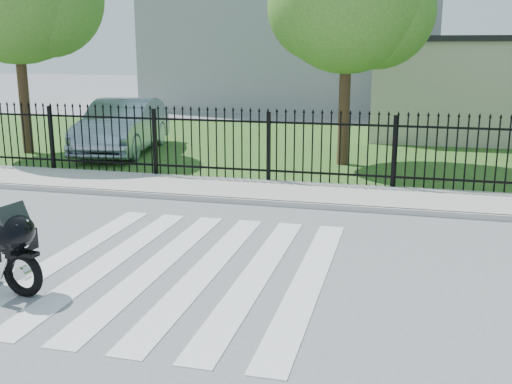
# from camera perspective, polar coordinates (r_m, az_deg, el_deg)

# --- Properties ---
(ground) EXTENTS (120.00, 120.00, 0.00)m
(ground) POSITION_cam_1_polar(r_m,az_deg,el_deg) (9.37, -7.21, -7.23)
(ground) COLOR slate
(ground) RESTS_ON ground
(crosswalk) EXTENTS (5.00, 5.50, 0.01)m
(crosswalk) POSITION_cam_1_polar(r_m,az_deg,el_deg) (9.37, -7.21, -7.20)
(crosswalk) COLOR silver
(crosswalk) RESTS_ON ground
(sidewalk) EXTENTS (40.00, 2.00, 0.12)m
(sidewalk) POSITION_cam_1_polar(r_m,az_deg,el_deg) (13.92, 0.26, 0.09)
(sidewalk) COLOR #ADAAA3
(sidewalk) RESTS_ON ground
(curb) EXTENTS (40.00, 0.12, 0.12)m
(curb) POSITION_cam_1_polar(r_m,az_deg,el_deg) (12.98, -0.81, -0.92)
(curb) COLOR #ADAAA3
(curb) RESTS_ON ground
(grass_strip) EXTENTS (40.00, 12.00, 0.02)m
(grass_strip) POSITION_cam_1_polar(r_m,az_deg,el_deg) (20.66, 4.97, 4.36)
(grass_strip) COLOR #31571E
(grass_strip) RESTS_ON ground
(iron_fence) EXTENTS (26.00, 0.04, 1.80)m
(iron_fence) POSITION_cam_1_polar(r_m,az_deg,el_deg) (14.71, 1.21, 4.17)
(iron_fence) COLOR black
(iron_fence) RESTS_ON ground
(parked_car) EXTENTS (2.56, 5.36, 1.70)m
(parked_car) POSITION_cam_1_polar(r_m,az_deg,el_deg) (19.68, -12.57, 6.15)
(parked_car) COLOR #8DA2B1
(parked_car) RESTS_ON grass_strip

